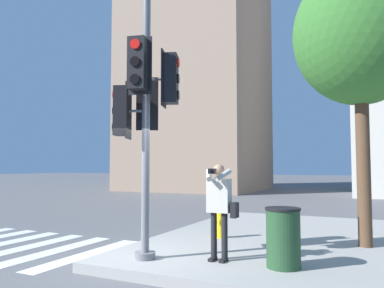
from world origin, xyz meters
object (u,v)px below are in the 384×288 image
person_photographer (220,203)px  trash_bin (283,237)px  traffic_signal_pole (145,103)px  street_tree (360,35)px  fire_hydrant (220,221)px

person_photographer → trash_bin: person_photographer is taller
traffic_signal_pole → street_tree: bearing=38.5°
street_tree → fire_hydrant: bearing=-172.6°
trash_bin → street_tree: bearing=63.3°
person_photographer → fire_hydrant: bearing=110.9°
street_tree → trash_bin: bearing=-116.7°
fire_hydrant → person_photographer: bearing=-69.1°
fire_hydrant → trash_bin: trash_bin is taller
fire_hydrant → trash_bin: (1.85, -1.95, 0.11)m
street_tree → traffic_signal_pole: bearing=-141.5°
person_photographer → street_tree: 4.74m
person_photographer → trash_bin: size_ratio=1.74×
traffic_signal_pole → trash_bin: bearing=11.4°
traffic_signal_pole → person_photographer: bearing=20.1°
traffic_signal_pole → trash_bin: size_ratio=5.03×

